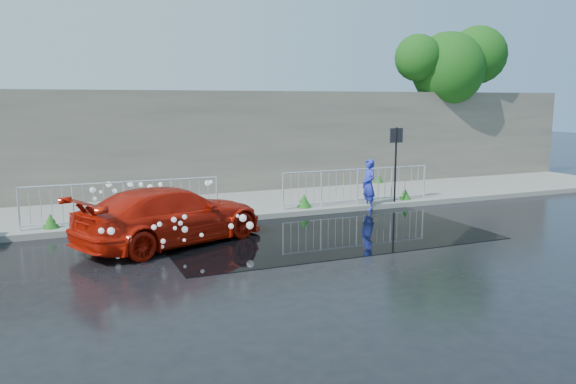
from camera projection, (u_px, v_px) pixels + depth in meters
The scene contains 13 objects.
ground at pixel (318, 242), 13.27m from camera, with size 90.00×90.00×0.00m, color black.
pavement at pixel (249, 204), 17.80m from camera, with size 30.00×4.00×0.15m, color gray.
curb at pixel (272, 215), 15.98m from camera, with size 30.00×0.25×0.16m, color gray.
retaining_wall at pixel (227, 142), 19.50m from camera, with size 30.00×0.60×3.50m, color #545047.
puddle at pixel (318, 231), 14.37m from camera, with size 8.00×5.00×0.01m, color black.
sign_post at pixel (396, 152), 17.43m from camera, with size 0.45×0.06×2.50m.
tree at pixel (453, 64), 23.00m from camera, with size 5.13×3.00×6.40m.
railing_left at pixel (124, 201), 14.64m from camera, with size 5.05×0.05×1.10m.
railing_right at pixel (358, 185), 17.35m from camera, with size 5.05×0.05×1.10m.
weeds at pixel (247, 199), 17.21m from camera, with size 12.17×3.93×0.41m.
water_spray at pixel (156, 206), 14.05m from camera, with size 3.56×5.39×1.08m.
red_car at pixel (172, 215), 13.06m from camera, with size 1.88×4.62×1.34m, color #B21607.
person at pixel (369, 185), 17.10m from camera, with size 0.57×0.37×1.56m, color #2431B7.
Camera 1 is at (-5.72, -11.59, 3.31)m, focal length 35.00 mm.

